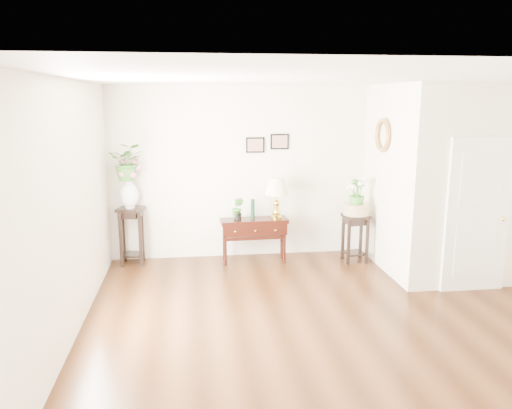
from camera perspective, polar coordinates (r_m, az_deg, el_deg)
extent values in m
cube|color=#452611|center=(6.11, 9.56, -13.17)|extent=(6.00, 5.50, 0.02)
cube|color=white|center=(5.55, 10.59, 14.04)|extent=(6.00, 5.50, 0.02)
cube|color=#EFE7C8|center=(8.29, 4.36, 3.76)|extent=(6.00, 0.02, 2.80)
cube|color=#EFE7C8|center=(3.26, 24.83, -10.44)|extent=(6.00, 0.02, 2.80)
cube|color=#EFE7C8|center=(5.56, -20.92, -1.08)|extent=(0.02, 5.50, 2.80)
cube|color=#EFE7C8|center=(8.09, 20.56, 2.83)|extent=(1.80, 1.95, 2.80)
cube|color=white|center=(7.30, 23.99, -1.17)|extent=(0.90, 0.05, 2.10)
cube|color=black|center=(8.11, -0.09, 6.82)|extent=(0.30, 0.02, 0.25)
cube|color=black|center=(8.16, 2.72, 7.19)|extent=(0.30, 0.02, 0.25)
torus|color=#B06D34|center=(7.74, 14.27, 7.69)|extent=(0.07, 0.51, 0.51)
cube|color=black|center=(8.02, -0.23, -4.12)|extent=(1.08, 0.40, 0.71)
cube|color=gold|center=(7.91, 2.37, 0.89)|extent=(0.40, 0.40, 0.66)
cylinder|color=black|center=(7.89, -0.39, -0.46)|extent=(0.07, 0.07, 0.32)
imported|color=#387C28|center=(7.86, -2.11, -0.51)|extent=(0.23, 0.20, 0.34)
cube|color=black|center=(8.14, -14.02, -3.49)|extent=(0.45, 0.45, 0.92)
imported|color=#387C28|center=(7.92, -14.44, 4.56)|extent=(0.57, 0.50, 0.58)
cube|color=black|center=(8.20, 11.24, -3.77)|extent=(0.42, 0.42, 0.77)
cylinder|color=#BBAE8F|center=(8.09, 11.37, -0.59)|extent=(0.50, 0.50, 0.18)
imported|color=#387C28|center=(8.04, 11.45, 1.26)|extent=(0.32, 0.32, 0.45)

